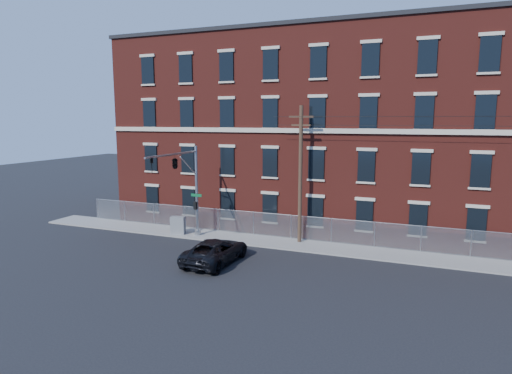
{
  "coord_description": "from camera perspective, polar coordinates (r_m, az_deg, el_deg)",
  "views": [
    {
      "loc": [
        10.65,
        -24.95,
        9.14
      ],
      "look_at": [
        -0.84,
        4.0,
        4.31
      ],
      "focal_mm": 30.72,
      "sensor_mm": 36.0,
      "label": 1
    }
  ],
  "objects": [
    {
      "name": "traffic_signal_mast",
      "position": [
        32.05,
        -9.83,
        1.97
      ],
      "size": [
        0.9,
        6.75,
        7.0
      ],
      "color": "#9EA0A5",
      "rests_on": "ground"
    },
    {
      "name": "ground",
      "position": [
        28.62,
        -1.41,
        -9.81
      ],
      "size": [
        140.0,
        140.0,
        0.0
      ],
      "primitive_type": "plane",
      "color": "black",
      "rests_on": "ground"
    },
    {
      "name": "utility_pole_near",
      "position": [
        31.98,
        5.8,
        1.94
      ],
      "size": [
        1.8,
        0.28,
        10.0
      ],
      "color": "#4A3525",
      "rests_on": "ground"
    },
    {
      "name": "pickup_truck",
      "position": [
        28.51,
        -5.29,
        -8.29
      ],
      "size": [
        2.74,
        5.64,
        1.54
      ],
      "primitive_type": "imported",
      "rotation": [
        0.0,
        0.0,
        3.11
      ],
      "color": "black",
      "rests_on": "ground"
    },
    {
      "name": "sidewalk",
      "position": [
        31.32,
        23.42,
        -8.78
      ],
      "size": [
        65.0,
        3.0,
        0.12
      ],
      "primitive_type": "cube",
      "color": "gray",
      "rests_on": "ground"
    },
    {
      "name": "chain_link_fence",
      "position": [
        32.31,
        23.46,
        -6.42
      ],
      "size": [
        59.06,
        0.06,
        1.85
      ],
      "color": "#A5A8AD",
      "rests_on": "ground"
    },
    {
      "name": "mill_building",
      "position": [
        38.92,
        23.8,
        6.62
      ],
      "size": [
        55.3,
        14.32,
        16.3
      ],
      "color": "maroon",
      "rests_on": "ground"
    },
    {
      "name": "utility_cabinet",
      "position": [
        35.37,
        -10.12,
        -4.93
      ],
      "size": [
        1.21,
        0.77,
        1.4
      ],
      "primitive_type": "cube",
      "rotation": [
        0.0,
        0.0,
        0.2
      ],
      "color": "slate",
      "rests_on": "sidewalk"
    }
  ]
}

